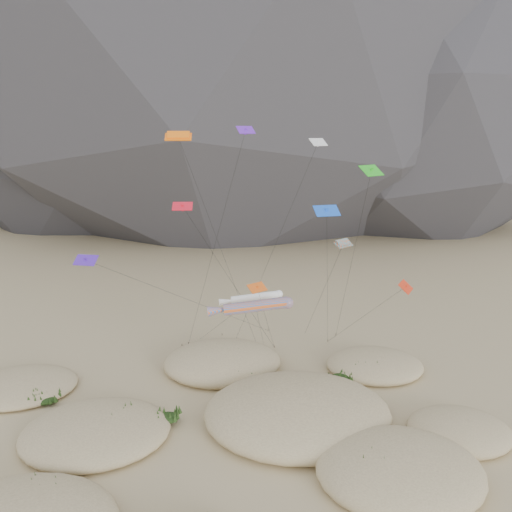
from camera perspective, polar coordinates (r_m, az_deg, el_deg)
The scene contains 9 objects.
ground at distance 45.21m, azimuth -0.34°, elevation -22.23°, with size 500.00×500.00×0.00m, color #CCB789.
dunes at distance 47.74m, azimuth -1.94°, elevation -19.00°, with size 52.99×38.63×4.02m.
dune_grass at distance 47.67m, azimuth -0.75°, elevation -18.90°, with size 41.83×28.69×1.48m.
kite_stakes at distance 66.59m, azimuth -0.15°, elevation -9.48°, with size 20.59×5.60×0.30m.
rainbow_tube_kite at distance 48.15m, azimuth -0.38°, elevation -5.79°, with size 8.33×15.25×11.33m.
white_tube_kite at distance 51.10m, azimuth -0.41°, elevation -4.80°, with size 9.08×14.30×10.90m.
orange_parafoil at distance 53.81m, azimuth -8.76°, elevation 13.10°, with size 10.08×7.48×26.81m.
multi_parafoil at distance 51.19m, azimuth 9.88°, elevation 1.25°, with size 2.21×15.56×16.22m.
delta_kites at distance 48.52m, azimuth 3.37°, elevation 4.36°, with size 31.90×22.36×27.21m.
Camera 1 is at (-2.96, -36.31, 26.76)m, focal length 35.00 mm.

